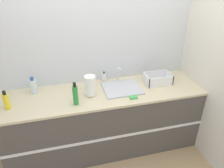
{
  "coord_description": "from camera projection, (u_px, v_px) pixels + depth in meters",
  "views": [
    {
      "loc": [
        -0.49,
        -1.95,
        2.3
      ],
      "look_at": [
        0.1,
        0.31,
        1.01
      ],
      "focal_mm": 35.0,
      "sensor_mm": 36.0,
      "label": 1
    }
  ],
  "objects": [
    {
      "name": "bottle_yellow",
      "position": [
        6.0,
        101.0,
        2.38
      ],
      "size": [
        0.07,
        0.07,
        0.22
      ],
      "color": "yellow",
      "rests_on": "counter_cabinet"
    },
    {
      "name": "counter_cabinet",
      "position": [
        104.0,
        120.0,
        2.94
      ],
      "size": [
        2.52,
        0.7,
        0.89
      ],
      "color": "#514C47",
      "rests_on": "ground_plane"
    },
    {
      "name": "bottle_green",
      "position": [
        75.0,
        95.0,
        2.44
      ],
      "size": [
        0.06,
        0.06,
        0.28
      ],
      "color": "#2D8C3D",
      "rests_on": "counter_cabinet"
    },
    {
      "name": "bottle_clear",
      "position": [
        33.0,
        86.0,
        2.66
      ],
      "size": [
        0.08,
        0.08,
        0.22
      ],
      "color": "silver",
      "rests_on": "counter_cabinet"
    },
    {
      "name": "wall_right",
      "position": [
        200.0,
        52.0,
        2.81
      ],
      "size": [
        0.06,
        2.68,
        2.6
      ],
      "color": "beige",
      "rests_on": "ground_plane"
    },
    {
      "name": "soap_dispenser",
      "position": [
        104.0,
        78.0,
        2.93
      ],
      "size": [
        0.05,
        0.05,
        0.15
      ],
      "color": "silver",
      "rests_on": "counter_cabinet"
    },
    {
      "name": "sponge",
      "position": [
        133.0,
        97.0,
        2.6
      ],
      "size": [
        0.09,
        0.06,
        0.02
      ],
      "color": "#4CB259",
      "rests_on": "counter_cabinet"
    },
    {
      "name": "dish_rack",
      "position": [
        158.0,
        80.0,
        2.91
      ],
      "size": [
        0.35,
        0.23,
        0.14
      ],
      "color": "white",
      "rests_on": "counter_cabinet"
    },
    {
      "name": "paper_towel_roll",
      "position": [
        90.0,
        86.0,
        2.61
      ],
      "size": [
        0.13,
        0.13,
        0.26
      ],
      "color": "#4C4C51",
      "rests_on": "counter_cabinet"
    },
    {
      "name": "ground_plane",
      "position": [
        111.0,
        163.0,
        2.87
      ],
      "size": [
        12.0,
        12.0,
        0.0
      ],
      "primitive_type": "plane",
      "color": "tan"
    },
    {
      "name": "sink",
      "position": [
        122.0,
        88.0,
        2.8
      ],
      "size": [
        0.47,
        0.41,
        0.24
      ],
      "color": "silver",
      "rests_on": "counter_cabinet"
    },
    {
      "name": "wall_back",
      "position": [
        97.0,
        51.0,
        2.84
      ],
      "size": [
        4.9,
        0.06,
        2.6
      ],
      "color": "silver",
      "rests_on": "ground_plane"
    }
  ]
}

